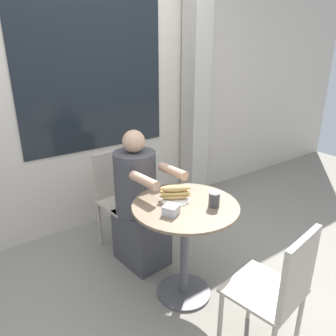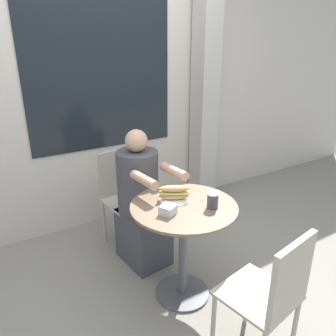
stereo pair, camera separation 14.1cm
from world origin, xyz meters
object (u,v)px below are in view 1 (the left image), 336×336
Objects in this scene: drink_cup at (214,199)px; empty_chair_across at (280,287)px; cafe_table at (185,230)px; diner_chair at (118,191)px; seated_diner at (139,208)px; sandwich_on_plate at (175,194)px.

empty_chair_across is at bearing -95.29° from drink_cup.
cafe_table is 6.97× the size of drink_cup.
diner_chair reaches higher than cafe_table.
drink_cup is at bearing 100.07° from seated_diner.
diner_chair is at bearing -93.68° from seated_diner.
diner_chair reaches higher than sandwich_on_plate.
seated_diner is at bearing 95.34° from cafe_table.
seated_diner is (0.01, -0.35, -0.03)m from diner_chair.
drink_cup is at bearing 95.51° from diner_chair.
drink_cup is at bearing 75.25° from empty_chair_across.
empty_chair_across is at bearing -83.37° from cafe_table.
drink_cup is (0.20, -1.02, 0.27)m from diner_chair.
diner_chair is 8.22× the size of drink_cup.
cafe_table is at bearing 89.53° from seated_diner.
sandwich_on_plate is at bearing 124.66° from drink_cup.
diner_chair is at bearing 85.77° from empty_chair_across.
empty_chair_across is 3.97× the size of sandwich_on_plate.
empty_chair_across is at bearing -83.11° from sandwich_on_plate.
seated_diner is at bearing 86.62° from empty_chair_across.
cafe_table is 0.85× the size of empty_chair_across.
seated_diner reaches higher than sandwich_on_plate.
cafe_table is at bearing 88.28° from diner_chair.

